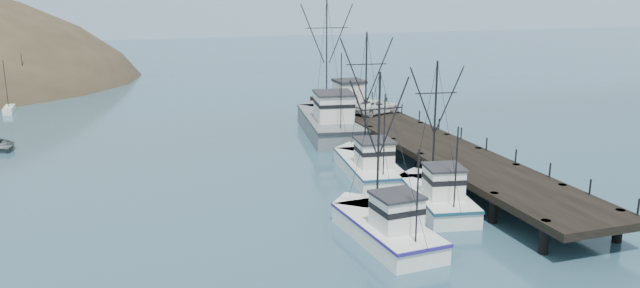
# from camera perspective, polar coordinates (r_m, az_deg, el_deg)

# --- Properties ---
(ground) EXTENTS (400.00, 400.00, 0.00)m
(ground) POSITION_cam_1_polar(r_m,az_deg,el_deg) (35.88, 0.84, -9.88)
(ground) COLOR #2C4E62
(ground) RESTS_ON ground
(pier) EXTENTS (6.00, 44.00, 2.00)m
(pier) POSITION_cam_1_polar(r_m,az_deg,el_deg) (54.63, 9.15, 0.37)
(pier) COLOR black
(pier) RESTS_ON ground
(distant_ridge) EXTENTS (360.00, 40.00, 26.00)m
(distant_ridge) POSITION_cam_1_polar(r_m,az_deg,el_deg) (202.46, -12.80, 9.85)
(distant_ridge) COLOR #9EB2C6
(distant_ridge) RESTS_ON ground
(distant_ridge_far) EXTENTS (180.00, 25.00, 18.00)m
(distant_ridge_far) POSITION_cam_1_polar(r_m,az_deg,el_deg) (218.29, -26.55, 9.02)
(distant_ridge_far) COLOR silver
(distant_ridge_far) RESTS_ON ground
(trawler_near) EXTENTS (4.69, 9.96, 10.22)m
(trawler_near) POSITION_cam_1_polar(r_m,az_deg,el_deg) (43.24, 10.54, -4.65)
(trawler_near) COLOR white
(trawler_near) RESTS_ON ground
(trawler_mid) EXTENTS (4.03, 10.23, 10.26)m
(trawler_mid) POSITION_cam_1_polar(r_m,az_deg,el_deg) (37.48, 5.86, -7.50)
(trawler_mid) COLOR white
(trawler_mid) RESTS_ON ground
(trawler_far) EXTENTS (4.78, 11.37, 11.55)m
(trawler_far) POSITION_cam_1_polar(r_m,az_deg,el_deg) (49.65, 4.42, -1.95)
(trawler_far) COLOR white
(trawler_far) RESTS_ON ground
(work_vessel) EXTENTS (7.09, 16.68, 13.73)m
(work_vessel) POSITION_cam_1_polar(r_m,az_deg,el_deg) (63.52, 0.86, 2.09)
(work_vessel) COLOR slate
(work_vessel) RESTS_ON ground
(pier_shed) EXTENTS (3.00, 3.20, 2.80)m
(pier_shed) POSITION_cam_1_polar(r_m,az_deg,el_deg) (67.70, 2.68, 4.74)
(pier_shed) COLOR silver
(pier_shed) RESTS_ON pier
(pickup_truck) EXTENTS (5.84, 4.10, 1.48)m
(pickup_truck) POSITION_cam_1_polar(r_m,az_deg,el_deg) (63.72, 5.16, 3.47)
(pickup_truck) COLOR silver
(pickup_truck) RESTS_ON pier
(motorboat) EXTENTS (5.41, 6.18, 1.07)m
(motorboat) POSITION_cam_1_polar(r_m,az_deg,el_deg) (64.72, -27.25, -0.41)
(motorboat) COLOR #52585B
(motorboat) RESTS_ON ground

